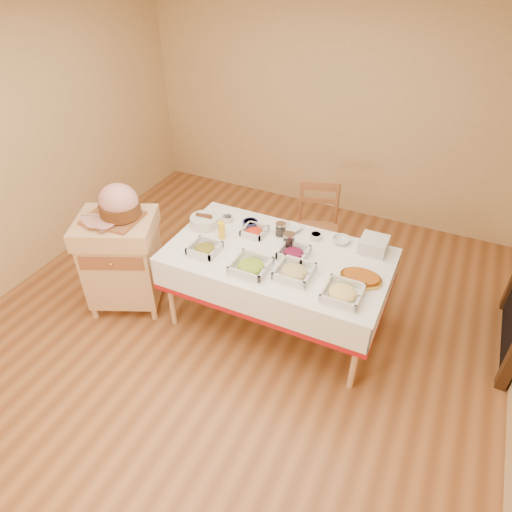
# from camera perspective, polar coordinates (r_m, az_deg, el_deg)

# --- Properties ---
(room_shell) EXTENTS (5.00, 5.00, 5.00)m
(room_shell) POSITION_cam_1_polar(r_m,az_deg,el_deg) (3.32, -3.82, 6.31)
(room_shell) COLOR #995B2F
(room_shell) RESTS_ON ground
(dining_table) EXTENTS (1.82, 1.02, 0.76)m
(dining_table) POSITION_cam_1_polar(r_m,az_deg,el_deg) (3.83, 2.69, -1.68)
(dining_table) COLOR #E0B07B
(dining_table) RESTS_ON ground
(butcher_cart) EXTENTS (0.82, 0.77, 0.93)m
(butcher_cart) POSITION_cam_1_polar(r_m,az_deg,el_deg) (4.25, -16.43, -0.19)
(butcher_cart) COLOR #E0B07B
(butcher_cart) RESTS_ON ground
(dining_chair) EXTENTS (0.51, 0.50, 0.92)m
(dining_chair) POSITION_cam_1_polar(r_m,az_deg,el_deg) (4.60, 7.59, 3.41)
(dining_chair) COLOR #965831
(dining_chair) RESTS_ON ground
(ham_on_board) EXTENTS (0.48, 0.46, 0.32)m
(ham_on_board) POSITION_cam_1_polar(r_m,az_deg,el_deg) (3.96, -16.87, 6.13)
(ham_on_board) COLOR #965831
(ham_on_board) RESTS_ON butcher_cart
(serving_dish_a) EXTENTS (0.24, 0.23, 0.10)m
(serving_dish_a) POSITION_cam_1_polar(r_m,az_deg,el_deg) (3.76, -6.45, 0.93)
(serving_dish_a) COLOR silver
(serving_dish_a) RESTS_ON dining_table
(serving_dish_b) EXTENTS (0.28, 0.28, 0.11)m
(serving_dish_b) POSITION_cam_1_polar(r_m,az_deg,el_deg) (3.54, -0.66, -1.27)
(serving_dish_b) COLOR silver
(serving_dish_b) RESTS_ON dining_table
(serving_dish_c) EXTENTS (0.27, 0.27, 0.11)m
(serving_dish_c) POSITION_cam_1_polar(r_m,az_deg,el_deg) (3.50, 4.79, -1.98)
(serving_dish_c) COLOR silver
(serving_dish_c) RESTS_ON dining_table
(serving_dish_d) EXTENTS (0.28, 0.28, 0.10)m
(serving_dish_d) POSITION_cam_1_polar(r_m,az_deg,el_deg) (3.36, 10.78, -4.56)
(serving_dish_d) COLOR silver
(serving_dish_d) RESTS_ON dining_table
(serving_dish_e) EXTENTS (0.21, 0.20, 0.09)m
(serving_dish_e) POSITION_cam_1_polar(r_m,az_deg,el_deg) (3.95, -0.20, 3.09)
(serving_dish_e) COLOR silver
(serving_dish_e) RESTS_ON dining_table
(serving_dish_f) EXTENTS (0.24, 0.23, 0.11)m
(serving_dish_f) POSITION_cam_1_polar(r_m,az_deg,el_deg) (3.70, 4.71, 0.36)
(serving_dish_f) COLOR silver
(serving_dish_f) RESTS_ON dining_table
(small_bowl_left) EXTENTS (0.11, 0.11, 0.05)m
(small_bowl_left) POSITION_cam_1_polar(r_m,az_deg,el_deg) (4.14, -3.62, 4.72)
(small_bowl_left) COLOR silver
(small_bowl_left) RESTS_ON dining_table
(small_bowl_mid) EXTENTS (0.14, 0.14, 0.06)m
(small_bowl_mid) POSITION_cam_1_polar(r_m,az_deg,el_deg) (4.05, -0.72, 4.06)
(small_bowl_mid) COLOR navy
(small_bowl_mid) RESTS_ON dining_table
(small_bowl_right) EXTENTS (0.10, 0.10, 0.05)m
(small_bowl_right) POSITION_cam_1_polar(r_m,az_deg,el_deg) (3.93, 7.48, 2.49)
(small_bowl_right) COLOR silver
(small_bowl_right) RESTS_ON dining_table
(bowl_white_imported) EXTENTS (0.20, 0.20, 0.04)m
(bowl_white_imported) POSITION_cam_1_polar(r_m,az_deg,el_deg) (4.02, 4.47, 3.47)
(bowl_white_imported) COLOR silver
(bowl_white_imported) RESTS_ON dining_table
(bowl_small_imported) EXTENTS (0.16, 0.16, 0.05)m
(bowl_small_imported) POSITION_cam_1_polar(r_m,az_deg,el_deg) (3.92, 10.63, 1.93)
(bowl_small_imported) COLOR silver
(bowl_small_imported) RESTS_ON dining_table
(preserve_jar_left) EXTENTS (0.09, 0.09, 0.12)m
(preserve_jar_left) POSITION_cam_1_polar(r_m,az_deg,el_deg) (3.94, 3.08, 3.28)
(preserve_jar_left) COLOR silver
(preserve_jar_left) RESTS_ON dining_table
(preserve_jar_right) EXTENTS (0.10, 0.10, 0.13)m
(preserve_jar_right) POSITION_cam_1_polar(r_m,az_deg,el_deg) (3.79, 4.13, 1.88)
(preserve_jar_right) COLOR silver
(preserve_jar_right) RESTS_ON dining_table
(mustard_bottle) EXTENTS (0.06, 0.06, 0.19)m
(mustard_bottle) POSITION_cam_1_polar(r_m,az_deg,el_deg) (3.89, -4.33, 3.35)
(mustard_bottle) COLOR yellow
(mustard_bottle) RESTS_ON dining_table
(bread_basket) EXTENTS (0.25, 0.25, 0.11)m
(bread_basket) POSITION_cam_1_polar(r_m,az_deg,el_deg) (4.08, -6.47, 4.35)
(bread_basket) COLOR silver
(bread_basket) RESTS_ON dining_table
(plate_stack) EXTENTS (0.22, 0.22, 0.12)m
(plate_stack) POSITION_cam_1_polar(r_m,az_deg,el_deg) (3.86, 14.48, 1.36)
(plate_stack) COLOR silver
(plate_stack) RESTS_ON dining_table
(brass_platter) EXTENTS (0.32, 0.23, 0.04)m
(brass_platter) POSITION_cam_1_polar(r_m,az_deg,el_deg) (3.55, 12.97, -2.67)
(brass_platter) COLOR gold
(brass_platter) RESTS_ON dining_table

